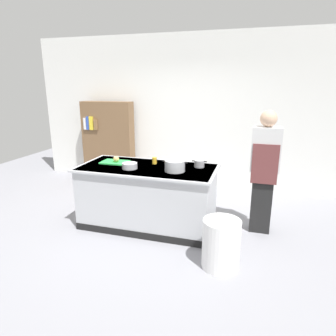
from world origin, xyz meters
The scene contains 12 objects.
ground_plane centered at (0.00, 0.00, 0.00)m, with size 10.00×10.00×0.00m, color gray.
back_wall centered at (0.00, 2.10, 1.50)m, with size 6.40×0.12×3.00m, color white.
counter_island centered at (0.00, 0.00, 0.47)m, with size 1.98×0.98×0.90m.
cutting_board centered at (-0.55, 0.08, 0.91)m, with size 0.40×0.28×0.02m, color green.
onion centered at (-0.52, 0.06, 0.97)m, with size 0.09×0.09×0.09m, color tan.
stock_pot centered at (0.44, -0.10, 0.98)m, with size 0.34×0.28×0.15m.
sauce_pan centered at (0.72, 0.20, 0.95)m, with size 0.21×0.14×0.10m.
mixing_bowl centered at (-0.21, -0.15, 0.94)m, with size 0.21×0.21×0.08m, color #B7BABF.
juice_cup centered at (0.04, 0.19, 0.95)m, with size 0.07×0.07×0.10m, color yellow.
trash_bin centered at (1.18, -0.78, 0.29)m, with size 0.43×0.43×0.58m, color white.
person_chef centered at (1.60, 0.28, 0.91)m, with size 0.38×0.25×1.72m.
bookshelf centered at (-1.56, 1.80, 0.85)m, with size 1.10×0.31×1.70m.
Camera 1 is at (1.47, -3.86, 2.04)m, focal length 31.88 mm.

